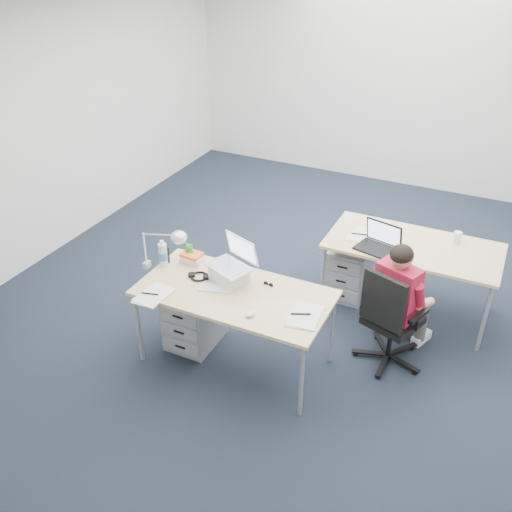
{
  "coord_description": "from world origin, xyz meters",
  "views": [
    {
      "loc": [
        1.64,
        -4.39,
        3.39
      ],
      "look_at": [
        -0.2,
        -0.58,
        0.85
      ],
      "focal_mm": 40.0,
      "sensor_mm": 36.0,
      "label": 1
    }
  ],
  "objects_px": {
    "drawer_pedestal_near": "(195,317)",
    "desk_far": "(413,249)",
    "wireless_keyboard": "(216,288)",
    "bear_figurine": "(189,252)",
    "desk_lamp": "(158,248)",
    "sunglasses": "(268,284)",
    "office_chair": "(389,336)",
    "drawer_pedestal_far": "(349,269)",
    "headphones": "(199,276)",
    "far_cup": "(457,237)",
    "can_koozie": "(225,278)",
    "book_stack": "(192,258)",
    "silver_laptop": "(229,262)",
    "water_bottle": "(163,253)",
    "cordless_phone": "(167,255)",
    "dark_laptop": "(377,237)",
    "seated_person": "(403,299)",
    "computer_mouse": "(250,314)",
    "desk_near": "(234,296)"
  },
  "relations": [
    {
      "from": "desk_lamp",
      "to": "dark_laptop",
      "type": "bearing_deg",
      "value": 48.76
    },
    {
      "from": "far_cup",
      "to": "drawer_pedestal_near",
      "type": "bearing_deg",
      "value": -141.39
    },
    {
      "from": "wireless_keyboard",
      "to": "water_bottle",
      "type": "height_order",
      "value": "water_bottle"
    },
    {
      "from": "sunglasses",
      "to": "dark_laptop",
      "type": "height_order",
      "value": "dark_laptop"
    },
    {
      "from": "sunglasses",
      "to": "water_bottle",
      "type": "bearing_deg",
      "value": -167.34
    },
    {
      "from": "headphones",
      "to": "desk_lamp",
      "type": "height_order",
      "value": "desk_lamp"
    },
    {
      "from": "office_chair",
      "to": "drawer_pedestal_near",
      "type": "xyz_separation_m",
      "value": [
        -1.65,
        -0.5,
        0.0
      ]
    },
    {
      "from": "drawer_pedestal_far",
      "to": "cordless_phone",
      "type": "bearing_deg",
      "value": -135.21
    },
    {
      "from": "wireless_keyboard",
      "to": "silver_laptop",
      "type": "bearing_deg",
      "value": 57.59
    },
    {
      "from": "desk_near",
      "to": "water_bottle",
      "type": "bearing_deg",
      "value": 172.9
    },
    {
      "from": "office_chair",
      "to": "drawer_pedestal_far",
      "type": "bearing_deg",
      "value": 145.42
    },
    {
      "from": "far_cup",
      "to": "desk_lamp",
      "type": "bearing_deg",
      "value": -143.7
    },
    {
      "from": "desk_lamp",
      "to": "desk_near",
      "type": "bearing_deg",
      "value": 12.43
    },
    {
      "from": "seated_person",
      "to": "wireless_keyboard",
      "type": "xyz_separation_m",
      "value": [
        -1.4,
        -0.76,
        0.16
      ]
    },
    {
      "from": "drawer_pedestal_near",
      "to": "sunglasses",
      "type": "height_order",
      "value": "sunglasses"
    },
    {
      "from": "desk_near",
      "to": "can_koozie",
      "type": "height_order",
      "value": "can_koozie"
    },
    {
      "from": "headphones",
      "to": "bear_figurine",
      "type": "distance_m",
      "value": 0.32
    },
    {
      "from": "desk_near",
      "to": "drawer_pedestal_near",
      "type": "height_order",
      "value": "desk_near"
    },
    {
      "from": "computer_mouse",
      "to": "far_cup",
      "type": "relative_size",
      "value": 0.82
    },
    {
      "from": "wireless_keyboard",
      "to": "can_koozie",
      "type": "relative_size",
      "value": 2.29
    },
    {
      "from": "drawer_pedestal_far",
      "to": "far_cup",
      "type": "height_order",
      "value": "far_cup"
    },
    {
      "from": "bear_figurine",
      "to": "sunglasses",
      "type": "relative_size",
      "value": 1.87
    },
    {
      "from": "cordless_phone",
      "to": "dark_laptop",
      "type": "height_order",
      "value": "dark_laptop"
    },
    {
      "from": "bear_figurine",
      "to": "far_cup",
      "type": "height_order",
      "value": "bear_figurine"
    },
    {
      "from": "desk_far",
      "to": "desk_lamp",
      "type": "bearing_deg",
      "value": -143.01
    },
    {
      "from": "office_chair",
      "to": "headphones",
      "type": "xyz_separation_m",
      "value": [
        -1.56,
        -0.51,
        0.48
      ]
    },
    {
      "from": "bear_figurine",
      "to": "desk_lamp",
      "type": "xyz_separation_m",
      "value": [
        -0.13,
        -0.27,
        0.15
      ]
    },
    {
      "from": "wireless_keyboard",
      "to": "bear_figurine",
      "type": "xyz_separation_m",
      "value": [
        -0.44,
        0.31,
        0.08
      ]
    },
    {
      "from": "drawer_pedestal_near",
      "to": "desk_far",
      "type": "bearing_deg",
      "value": 39.85
    },
    {
      "from": "water_bottle",
      "to": "dark_laptop",
      "type": "height_order",
      "value": "dark_laptop"
    },
    {
      "from": "seated_person",
      "to": "wireless_keyboard",
      "type": "relative_size",
      "value": 4.27
    },
    {
      "from": "water_bottle",
      "to": "headphones",
      "type": "bearing_deg",
      "value": -5.14
    },
    {
      "from": "desk_near",
      "to": "wireless_keyboard",
      "type": "xyz_separation_m",
      "value": [
        -0.16,
        -0.03,
        0.05
      ]
    },
    {
      "from": "seated_person",
      "to": "far_cup",
      "type": "relative_size",
      "value": 10.64
    },
    {
      "from": "book_stack",
      "to": "sunglasses",
      "type": "xyz_separation_m",
      "value": [
        0.77,
        -0.05,
        -0.03
      ]
    },
    {
      "from": "book_stack",
      "to": "seated_person",
      "type": "bearing_deg",
      "value": 14.84
    },
    {
      "from": "office_chair",
      "to": "computer_mouse",
      "type": "relative_size",
      "value": 10.9
    },
    {
      "from": "desk_far",
      "to": "desk_lamp",
      "type": "relative_size",
      "value": 3.47
    },
    {
      "from": "drawer_pedestal_far",
      "to": "headphones",
      "type": "relative_size",
      "value": 2.77
    },
    {
      "from": "wireless_keyboard",
      "to": "bear_figurine",
      "type": "relative_size",
      "value": 1.58
    },
    {
      "from": "bear_figurine",
      "to": "far_cup",
      "type": "distance_m",
      "value": 2.51
    },
    {
      "from": "office_chair",
      "to": "drawer_pedestal_far",
      "type": "distance_m",
      "value": 1.08
    },
    {
      "from": "desk_far",
      "to": "can_koozie",
      "type": "xyz_separation_m",
      "value": [
        -1.28,
        -1.36,
        0.1
      ]
    },
    {
      "from": "headphones",
      "to": "bear_figurine",
      "type": "xyz_separation_m",
      "value": [
        -0.22,
        0.22,
        0.07
      ]
    },
    {
      "from": "desk_far",
      "to": "book_stack",
      "type": "bearing_deg",
      "value": -145.71
    },
    {
      "from": "desk_far",
      "to": "water_bottle",
      "type": "xyz_separation_m",
      "value": [
        -1.91,
        -1.33,
        0.17
      ]
    },
    {
      "from": "can_koozie",
      "to": "book_stack",
      "type": "relative_size",
      "value": 0.61
    },
    {
      "from": "wireless_keyboard",
      "to": "sunglasses",
      "type": "xyz_separation_m",
      "value": [
        0.37,
        0.24,
        0.0
      ]
    },
    {
      "from": "office_chair",
      "to": "bear_figurine",
      "type": "relative_size",
      "value": 5.66
    },
    {
      "from": "cordless_phone",
      "to": "desk_lamp",
      "type": "xyz_separation_m",
      "value": [
        0.02,
        -0.15,
        0.16
      ]
    }
  ]
}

